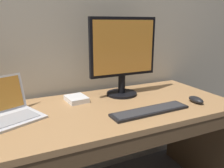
{
  "coord_description": "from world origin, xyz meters",
  "views": [
    {
      "loc": [
        -0.45,
        -1.19,
        1.22
      ],
      "look_at": [
        0.1,
        0.0,
        0.86
      ],
      "focal_mm": 36.46,
      "sensor_mm": 36.0,
      "label": 1
    }
  ],
  "objects_px": {
    "wired_keyboard": "(150,111)",
    "computer_mouse": "(196,100)",
    "laptop_silver": "(5,112)",
    "external_drive_box": "(76,99)",
    "external_monitor": "(123,54)"
  },
  "relations": [
    {
      "from": "computer_mouse",
      "to": "external_drive_box",
      "type": "relative_size",
      "value": 0.77
    },
    {
      "from": "laptop_silver",
      "to": "wired_keyboard",
      "type": "xyz_separation_m",
      "value": [
        0.75,
        -0.24,
        -0.03
      ]
    },
    {
      "from": "laptop_silver",
      "to": "external_monitor",
      "type": "height_order",
      "value": "external_monitor"
    },
    {
      "from": "laptop_silver",
      "to": "external_monitor",
      "type": "relative_size",
      "value": 0.75
    },
    {
      "from": "computer_mouse",
      "to": "external_drive_box",
      "type": "bearing_deg",
      "value": 153.84
    },
    {
      "from": "wired_keyboard",
      "to": "computer_mouse",
      "type": "distance_m",
      "value": 0.35
    },
    {
      "from": "computer_mouse",
      "to": "external_drive_box",
      "type": "height_order",
      "value": "computer_mouse"
    },
    {
      "from": "external_monitor",
      "to": "computer_mouse",
      "type": "bearing_deg",
      "value": -43.48
    },
    {
      "from": "wired_keyboard",
      "to": "external_drive_box",
      "type": "bearing_deg",
      "value": 132.34
    },
    {
      "from": "laptop_silver",
      "to": "wired_keyboard",
      "type": "height_order",
      "value": "laptop_silver"
    },
    {
      "from": "external_monitor",
      "to": "wired_keyboard",
      "type": "bearing_deg",
      "value": -90.21
    },
    {
      "from": "wired_keyboard",
      "to": "computer_mouse",
      "type": "relative_size",
      "value": 4.2
    },
    {
      "from": "laptop_silver",
      "to": "wired_keyboard",
      "type": "distance_m",
      "value": 0.79
    },
    {
      "from": "computer_mouse",
      "to": "external_drive_box",
      "type": "distance_m",
      "value": 0.77
    },
    {
      "from": "laptop_silver",
      "to": "external_drive_box",
      "type": "bearing_deg",
      "value": 15.24
    }
  ]
}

